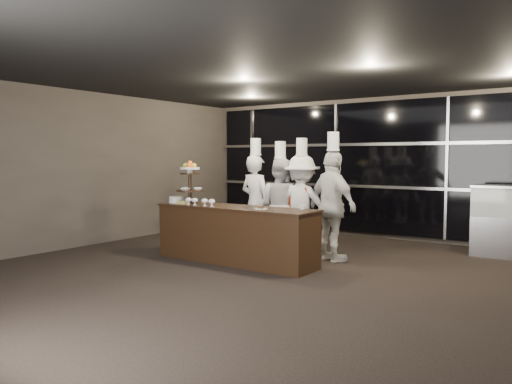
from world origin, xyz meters
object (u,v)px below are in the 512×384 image
Objects in this scene: buffet_counter at (235,234)px; chef_a at (256,202)px; chef_c at (301,205)px; chef_d at (333,205)px; layer_cake at (177,200)px; chef_b at (280,205)px; display_stand at (190,179)px.

buffet_counter is 1.37× the size of chef_a.
chef_c is 0.96× the size of chef_d.
chef_a is (-0.28, 0.96, 0.44)m from buffet_counter.
layer_cake is (-1.28, -0.05, 0.51)m from buffet_counter.
chef_b is at bearing -168.61° from chef_c.
chef_d is (1.26, 0.99, 0.47)m from buffet_counter.
chef_d is at bearing -4.21° from chef_b.
chef_b is (1.18, 1.07, -0.47)m from display_stand.
display_stand is 1.28m from chef_a.
layer_cake is at bearing -146.96° from chef_c.
chef_c is at bearing 33.04° from layer_cake.
chef_c reaches higher than display_stand.
buffet_counter is 1.33× the size of chef_d.
chef_d reaches higher than buffet_counter.
chef_d reaches higher than display_stand.
layer_cake reaches higher than buffet_counter.
chef_b is 0.94× the size of chef_d.
display_stand is 2.00m from chef_c.
chef_c is (0.85, 0.19, -0.02)m from chef_a.
buffet_counter is 3.81× the size of display_stand.
display_stand is 0.36× the size of chef_a.
display_stand is 0.46m from layer_cake.
display_stand is at bearing -126.92° from chef_a.
display_stand is 0.36× the size of chef_c.
chef_c is (1.57, 1.15, -0.45)m from display_stand.
buffet_counter is at bearing -73.97° from chef_a.
chef_b is (1.46, 1.12, -0.11)m from layer_cake.
chef_a is at bearing 106.03° from buffet_counter.
buffet_counter is at bearing -99.58° from chef_b.
chef_b is at bearing 13.56° from chef_a.
layer_cake is 1.42m from chef_a.
chef_c is 0.70m from chef_d.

